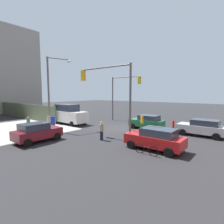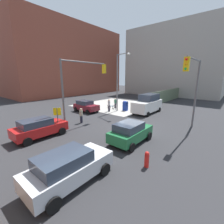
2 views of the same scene
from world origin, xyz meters
TOP-DOWN VIEW (x-y plane):
  - ground_plane at (0.00, 0.00)m, footprint 120.00×120.00m
  - sidewalk_corner at (9.00, 9.00)m, footprint 12.00×12.00m
  - construction_fence at (19.49, 3.20)m, footprint 22.98×0.12m
  - traffic_signal_nw_corner at (-2.24, 4.50)m, footprint 5.88×0.36m
  - traffic_signal_se_corner at (2.63, -4.50)m, footprint 4.95×0.36m
  - street_lamp_corner at (5.09, 5.45)m, footprint 1.07×2.58m
  - warning_sign_two_way at (-5.40, 4.15)m, footprint 0.48×0.48m
  - mailbox_blue at (6.20, 5.00)m, footprint 0.56×0.64m
  - fire_hydrant at (-5.00, -4.20)m, footprint 0.26×0.26m
  - coupe_silver at (-8.54, -1.96)m, footprint 4.20×2.02m
  - coupe_maroon at (1.96, 9.01)m, footprint 2.02×3.81m
  - coupe_green at (-2.82, -1.70)m, footprint 3.85×2.02m
  - sedan_red at (-6.82, 4.68)m, footprint 4.21×2.02m
  - van_white_delivery at (7.05, 1.80)m, footprint 5.40×2.32m
  - pedestrian_crossing at (6.80, 7.40)m, footprint 0.36×0.36m
  - pedestrian_waiting at (-2.00, 5.20)m, footprint 0.36×0.36m
  - pedestrian_walking_north at (4.20, 6.50)m, footprint 0.36×0.36m
  - bicycle_leaning_on_fence at (5.60, 7.20)m, footprint 0.05×1.75m
  - bicycle_at_crosswalk at (-6.80, 6.00)m, footprint 1.75×0.05m

SIDE VIEW (x-z plane):
  - ground_plane at x=0.00m, z-range 0.00..0.00m
  - sidewalk_corner at x=9.00m, z-range 0.00..0.01m
  - bicycle_leaning_on_fence at x=5.60m, z-range -0.14..0.83m
  - bicycle_at_crosswalk at x=-6.80m, z-range -0.14..0.83m
  - fire_hydrant at x=-5.00m, z-range 0.02..0.96m
  - mailbox_blue at x=6.20m, z-range 0.05..1.48m
  - pedestrian_crossing at x=6.80m, z-range 0.03..1.62m
  - coupe_maroon at x=1.96m, z-range 0.03..1.65m
  - coupe_green at x=-2.82m, z-range 0.03..1.65m
  - coupe_silver at x=-8.54m, z-range 0.03..1.65m
  - sedan_red at x=-6.82m, z-range 0.03..1.65m
  - pedestrian_waiting at x=-2.00m, z-range 0.03..1.70m
  - pedestrian_walking_north at x=4.20m, z-range 0.04..1.85m
  - construction_fence at x=19.49m, z-range 0.00..2.40m
  - van_white_delivery at x=7.05m, z-range -0.03..2.59m
  - warning_sign_two_way at x=-5.40m, z-range 0.44..2.84m
  - traffic_signal_se_corner at x=2.63m, z-range 1.35..7.85m
  - traffic_signal_nw_corner at x=-2.24m, z-range 1.40..7.90m
  - street_lamp_corner at x=5.09m, z-range 0.70..8.70m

